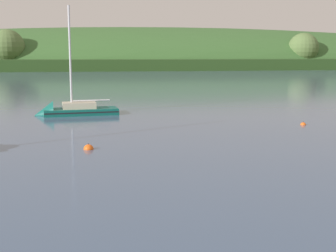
{
  "coord_description": "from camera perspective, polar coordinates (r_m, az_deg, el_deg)",
  "views": [
    {
      "loc": [
        -10.32,
        3.22,
        6.8
      ],
      "look_at": [
        -7.82,
        36.91,
        1.5
      ],
      "focal_mm": 49.51,
      "sensor_mm": 36.0,
      "label": 1
    }
  ],
  "objects": [
    {
      "name": "mooring_buoy_foreground",
      "position": [
        33.75,
        -9.76,
        -2.84
      ],
      "size": [
        0.72,
        0.72,
        0.8
      ],
      "color": "#EA5B19",
      "rests_on": "ground"
    },
    {
      "name": "mooring_buoy_off_fishing_boat",
      "position": [
        46.39,
        16.3,
        0.12
      ],
      "size": [
        0.52,
        0.52,
        0.6
      ],
      "color": "#EA5B19",
      "rests_on": "ground"
    },
    {
      "name": "sailboat_near_mooring",
      "position": [
        52.99,
        -12.04,
        1.59
      ],
      "size": [
        9.58,
        4.86,
        13.48
      ],
      "rotation": [
        0.0,
        0.0,
        3.33
      ],
      "color": "#0F564C",
      "rests_on": "ground"
    },
    {
      "name": "far_shoreline_hill",
      "position": [
        241.86,
        -1.29,
        7.36
      ],
      "size": [
        531.46,
        156.5,
        40.31
      ],
      "rotation": [
        0.0,
        0.0,
        0.09
      ],
      "color": "#27431B",
      "rests_on": "ground"
    }
  ]
}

